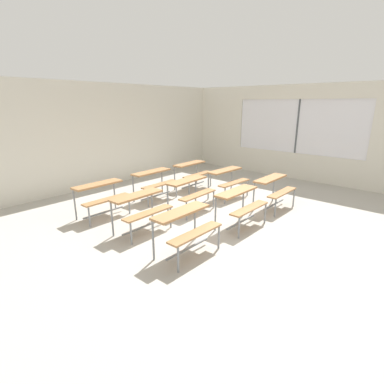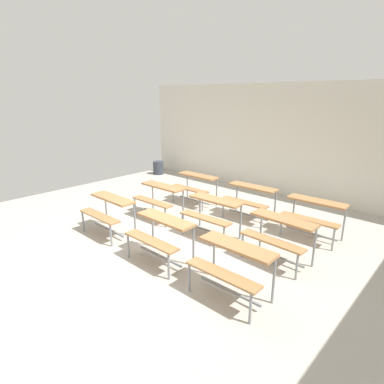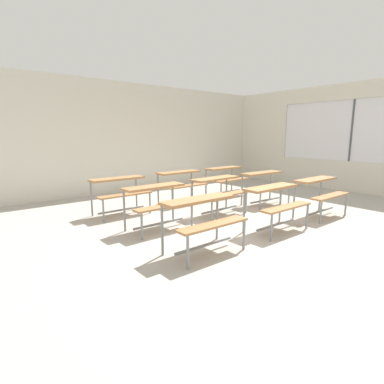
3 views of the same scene
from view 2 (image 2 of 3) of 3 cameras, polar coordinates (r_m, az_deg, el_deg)
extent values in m
cube|color=#ADA89E|center=(5.95, -4.98, -9.95)|extent=(10.00, 9.00, 0.05)
cube|color=silver|center=(9.04, 16.56, 8.87)|extent=(10.00, 0.12, 3.00)
cube|color=#A87547|center=(6.44, -14.10, -1.13)|extent=(1.10, 0.32, 0.04)
cube|color=#A87547|center=(6.38, -16.31, -4.16)|extent=(1.10, 0.22, 0.03)
cylinder|color=gray|center=(7.03, -15.19, -2.79)|extent=(0.04, 0.04, 0.72)
cylinder|color=gray|center=(6.25, -10.24, -4.96)|extent=(0.04, 0.04, 0.72)
cylinder|color=gray|center=(6.83, -19.00, -4.99)|extent=(0.04, 0.04, 0.44)
cylinder|color=gray|center=(6.02, -14.37, -7.56)|extent=(0.04, 0.04, 0.44)
cube|color=gray|center=(6.59, -14.73, -6.53)|extent=(1.00, 0.03, 0.03)
cube|color=#A87547|center=(5.24, -4.81, -4.89)|extent=(1.10, 0.32, 0.04)
cube|color=#A87547|center=(5.16, -7.38, -8.73)|extent=(1.10, 0.22, 0.03)
cylinder|color=gray|center=(5.81, -7.06, -6.54)|extent=(0.04, 0.04, 0.72)
cylinder|color=gray|center=(5.15, 0.27, -9.61)|extent=(0.04, 0.04, 0.72)
cylinder|color=gray|center=(5.57, -11.38, -9.44)|extent=(0.04, 0.04, 0.44)
cylinder|color=gray|center=(4.87, -4.23, -13.18)|extent=(0.04, 0.04, 0.44)
cube|color=gray|center=(5.41, -5.76, -11.39)|extent=(1.00, 0.03, 0.03)
cube|color=#A87547|center=(4.37, 8.13, -9.65)|extent=(1.10, 0.33, 0.04)
cube|color=#A87547|center=(4.27, 5.45, -14.48)|extent=(1.10, 0.23, 0.03)
cylinder|color=gray|center=(4.89, 3.99, -11.17)|extent=(0.04, 0.04, 0.72)
cylinder|color=gray|center=(4.43, 14.51, -14.97)|extent=(0.04, 0.04, 0.72)
cylinder|color=gray|center=(4.60, -0.48, -15.12)|extent=(0.04, 0.04, 0.44)
cylinder|color=gray|center=(4.11, 10.47, -19.89)|extent=(0.04, 0.04, 0.44)
cube|color=gray|center=(4.58, 6.75, -17.21)|extent=(1.00, 0.04, 0.03)
cube|color=#A87547|center=(7.12, -5.33, 1.03)|extent=(1.11, 0.34, 0.04)
cube|color=#A87547|center=(6.99, -7.18, -1.72)|extent=(1.10, 0.24, 0.03)
cylinder|color=gray|center=(7.66, -7.07, -0.67)|extent=(0.04, 0.04, 0.72)
cylinder|color=gray|center=(6.98, -1.59, -2.32)|extent=(0.04, 0.04, 0.72)
cylinder|color=gray|center=(7.38, -10.22, -2.67)|extent=(0.04, 0.04, 0.44)
cylinder|color=gray|center=(6.66, -4.82, -4.62)|extent=(0.04, 0.04, 0.44)
cube|color=gray|center=(7.22, -6.01, -3.94)|extent=(1.00, 0.05, 0.03)
cube|color=#A87547|center=(6.17, 4.25, -1.44)|extent=(1.11, 0.36, 0.04)
cube|color=#A87547|center=(6.03, 2.38, -4.70)|extent=(1.11, 0.26, 0.03)
cylinder|color=gray|center=(6.69, 1.43, -3.20)|extent=(0.04, 0.04, 0.72)
cylinder|color=gray|center=(6.15, 8.72, -5.25)|extent=(0.04, 0.04, 0.72)
cylinder|color=gray|center=(6.35, -1.72, -5.69)|extent=(0.04, 0.04, 0.44)
cylinder|color=gray|center=(5.78, 5.74, -8.14)|extent=(0.04, 0.04, 0.44)
cube|color=gray|center=(6.29, 3.36, -7.11)|extent=(1.00, 0.07, 0.03)
cube|color=#A87547|center=(5.42, 16.14, -4.76)|extent=(1.11, 0.37, 0.04)
cube|color=#A87547|center=(5.27, 14.15, -8.54)|extent=(1.11, 0.27, 0.03)
cylinder|color=gray|center=(5.90, 12.29, -6.44)|extent=(0.04, 0.04, 0.72)
cylinder|color=gray|center=(5.48, 21.15, -9.11)|extent=(0.04, 0.04, 0.72)
cylinder|color=gray|center=(5.54, 9.03, -9.44)|extent=(0.04, 0.04, 0.44)
cylinder|color=gray|center=(5.09, 18.33, -12.65)|extent=(0.04, 0.04, 0.44)
cube|color=gray|center=(5.56, 14.88, -11.10)|extent=(1.00, 0.07, 0.03)
cube|color=#A87547|center=(8.04, 1.08, 2.96)|extent=(1.10, 0.34, 0.04)
cube|color=#A87547|center=(7.88, -0.45, 0.57)|extent=(1.10, 0.24, 0.03)
cylinder|color=gray|center=(8.55, -0.85, 1.33)|extent=(0.04, 0.04, 0.72)
cylinder|color=gray|center=(7.94, 4.46, 0.03)|extent=(0.04, 0.04, 0.72)
cylinder|color=gray|center=(8.22, -3.45, -0.38)|extent=(0.04, 0.04, 0.44)
cylinder|color=gray|center=(7.57, 1.89, -1.88)|extent=(0.04, 0.04, 0.44)
cube|color=gray|center=(8.11, 0.41, -1.47)|extent=(1.00, 0.05, 0.03)
cube|color=#A87547|center=(7.17, 10.87, 0.91)|extent=(1.11, 0.34, 0.04)
cube|color=#A87547|center=(6.99, 9.38, -1.84)|extent=(1.10, 0.24, 0.03)
cylinder|color=gray|center=(7.64, 8.06, -0.78)|extent=(0.04, 0.04, 0.72)
cylinder|color=gray|center=(7.16, 14.71, -2.38)|extent=(0.04, 0.04, 0.72)
cylinder|color=gray|center=(7.25, 5.59, -2.82)|extent=(0.04, 0.04, 0.44)
cylinder|color=gray|center=(6.75, 12.46, -4.68)|extent=(0.04, 0.04, 0.44)
cube|color=gray|center=(7.25, 10.03, -4.04)|extent=(1.00, 0.05, 0.03)
cube|color=#A87547|center=(6.54, 21.56, -1.57)|extent=(1.11, 0.35, 0.04)
cube|color=#A87547|center=(6.34, 20.28, -4.68)|extent=(1.11, 0.25, 0.03)
cylinder|color=gray|center=(6.94, 17.79, -3.27)|extent=(0.04, 0.04, 0.72)
cylinder|color=gray|center=(6.65, 25.68, -5.08)|extent=(0.04, 0.04, 0.72)
cylinder|color=gray|center=(6.52, 15.70, -5.73)|extent=(0.04, 0.04, 0.44)
cylinder|color=gray|center=(6.20, 24.07, -7.81)|extent=(0.04, 0.04, 0.44)
cube|color=gray|center=(6.62, 20.56, -6.96)|extent=(1.00, 0.06, 0.03)
cylinder|color=#333842|center=(11.27, -6.06, 4.37)|extent=(0.37, 0.37, 0.45)
camera|label=1|loc=(8.42, -46.92, 10.13)|focal=27.33mm
camera|label=3|loc=(7.84, -45.12, 4.17)|focal=28.00mm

